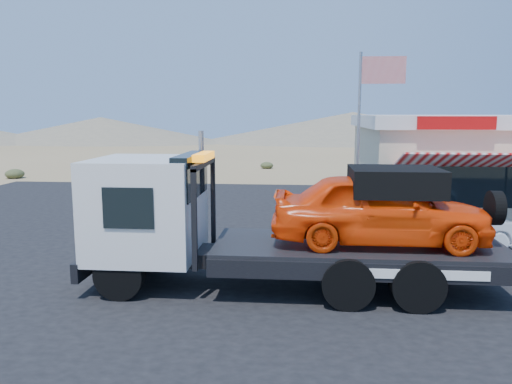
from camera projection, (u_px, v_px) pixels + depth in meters
The scene contains 7 objects.
ground at pixel (198, 262), 13.51m from camera, with size 120.00×120.00×0.00m, color #8A764F.
asphalt_lot at pixel (277, 237), 16.29m from camera, with size 32.00×24.00×0.02m, color black.
tow_truck at pixel (282, 217), 11.28m from camera, with size 9.24×2.74×3.09m.
white_sedan at pixel (445, 227), 14.49m from camera, with size 1.51×4.33×1.43m, color white.
jerky_store at pixel (484, 161), 21.12m from camera, with size 10.40×9.97×3.90m.
flagpole at pixel (366, 120), 16.92m from camera, with size 1.55×0.10×6.00m.
distant_hills at pixel (209, 129), 68.33m from camera, with size 126.00×48.00×4.20m.
Camera 1 is at (2.73, -12.86, 3.98)m, focal length 35.00 mm.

